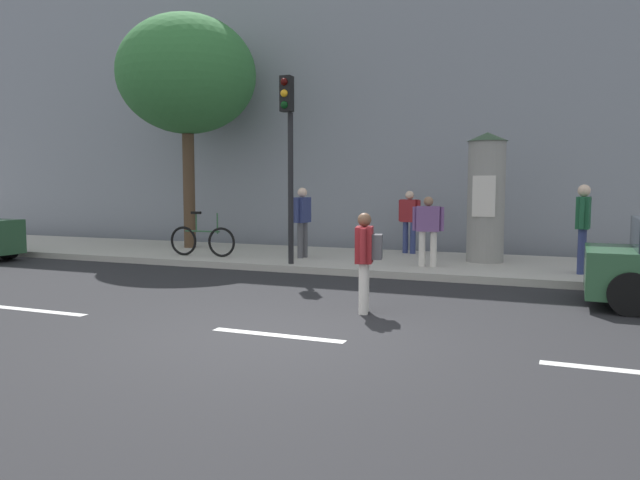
# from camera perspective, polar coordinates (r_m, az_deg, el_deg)

# --- Properties ---
(ground_plane) EXTENTS (80.00, 80.00, 0.00)m
(ground_plane) POSITION_cam_1_polar(r_m,az_deg,el_deg) (7.72, -4.03, -8.94)
(ground_plane) COLOR #232326
(sidewalk_curb) EXTENTS (36.00, 4.00, 0.15)m
(sidewalk_curb) POSITION_cam_1_polar(r_m,az_deg,el_deg) (14.23, 8.42, -2.16)
(sidewalk_curb) COLOR #B2ADA3
(sidewalk_curb) RESTS_ON ground_plane
(lane_markings) EXTENTS (25.80, 0.16, 0.01)m
(lane_markings) POSITION_cam_1_polar(r_m,az_deg,el_deg) (7.72, -4.03, -8.91)
(lane_markings) COLOR silver
(lane_markings) RESTS_ON ground_plane
(building_backdrop) EXTENTS (36.00, 5.00, 9.55)m
(building_backdrop) POSITION_cam_1_polar(r_m,az_deg,el_deg) (19.24, 12.21, 13.73)
(building_backdrop) COLOR gray
(building_backdrop) RESTS_ON ground_plane
(traffic_light) EXTENTS (0.24, 0.45, 4.04)m
(traffic_light) POSITION_cam_1_polar(r_m,az_deg,el_deg) (13.23, -3.00, 9.51)
(traffic_light) COLOR black
(traffic_light) RESTS_ON sidewalk_curb
(poster_column) EXTENTS (0.91, 0.91, 2.91)m
(poster_column) POSITION_cam_1_polar(r_m,az_deg,el_deg) (14.18, 15.33, 3.95)
(poster_column) COLOR gray
(poster_column) RESTS_ON sidewalk_curb
(street_tree) EXTENTS (3.75, 3.75, 6.32)m
(street_tree) POSITION_cam_1_polar(r_m,az_deg,el_deg) (17.44, -12.40, 14.87)
(street_tree) COLOR #4C3826
(street_tree) RESTS_ON sidewalk_curb
(pedestrian_with_backpack) EXTENTS (0.45, 0.57, 1.48)m
(pedestrian_with_backpack) POSITION_cam_1_polar(r_m,az_deg,el_deg) (8.91, 4.34, -1.35)
(pedestrian_with_backpack) COLOR silver
(pedestrian_with_backpack) RESTS_ON ground_plane
(pedestrian_with_bag) EXTENTS (0.66, 0.43, 1.49)m
(pedestrian_with_bag) POSITION_cam_1_polar(r_m,az_deg,el_deg) (13.09, 10.12, 1.41)
(pedestrian_with_bag) COLOR silver
(pedestrian_with_bag) RESTS_ON sidewalk_curb
(pedestrian_in_red_top) EXTENTS (0.29, 0.61, 1.74)m
(pedestrian_in_red_top) POSITION_cam_1_polar(r_m,az_deg,el_deg) (12.88, 23.47, 1.63)
(pedestrian_in_red_top) COLOR navy
(pedestrian_in_red_top) RESTS_ON sidewalk_curb
(pedestrian_in_light_jacket) EXTENTS (0.59, 0.45, 1.59)m
(pedestrian_in_light_jacket) POSITION_cam_1_polar(r_m,az_deg,el_deg) (15.54, 8.44, 2.21)
(pedestrian_in_light_jacket) COLOR navy
(pedestrian_in_light_jacket) RESTS_ON sidewalk_curb
(pedestrian_tallest) EXTENTS (0.42, 0.60, 1.67)m
(pedestrian_tallest) POSITION_cam_1_polar(r_m,az_deg,el_deg) (14.45, -1.74, 2.26)
(pedestrian_tallest) COLOR #4C4C51
(pedestrian_tallest) RESTS_ON sidewalk_curb
(bicycle_leaning) EXTENTS (1.77, 0.15, 1.09)m
(bicycle_leaning) POSITION_cam_1_polar(r_m,az_deg,el_deg) (15.04, -11.00, -0.03)
(bicycle_leaning) COLOR black
(bicycle_leaning) RESTS_ON sidewalk_curb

